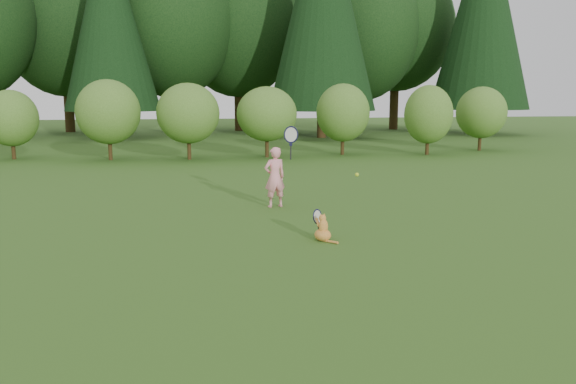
{
  "coord_description": "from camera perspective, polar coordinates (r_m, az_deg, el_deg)",
  "views": [
    {
      "loc": [
        -1.43,
        -8.25,
        2.27
      ],
      "look_at": [
        0.2,
        0.8,
        0.7
      ],
      "focal_mm": 35.0,
      "sensor_mm": 36.0,
      "label": 1
    }
  ],
  "objects": [
    {
      "name": "ground",
      "position": [
        8.68,
        -0.37,
        -5.48
      ],
      "size": [
        100.0,
        100.0,
        0.0
      ],
      "primitive_type": "plane",
      "color": "#315818",
      "rests_on": "ground"
    },
    {
      "name": "shrub_row",
      "position": [
        21.32,
        -6.39,
        7.31
      ],
      "size": [
        28.0,
        3.0,
        2.8
      ],
      "primitive_type": null,
      "color": "#406B21",
      "rests_on": "ground"
    },
    {
      "name": "tennis_ball",
      "position": [
        10.0,
        7.02,
        1.76
      ],
      "size": [
        0.07,
        0.07,
        0.07
      ],
      "color": "#C1DC19",
      "rests_on": "ground"
    },
    {
      "name": "cat",
      "position": [
        8.96,
        3.54,
        -3.53
      ],
      "size": [
        0.38,
        0.61,
        0.6
      ],
      "rotation": [
        0.0,
        0.0,
        0.23
      ],
      "color": "orange",
      "rests_on": "ground"
    },
    {
      "name": "child",
      "position": [
        11.57,
        -1.3,
        1.67
      ],
      "size": [
        0.72,
        0.45,
        1.87
      ],
      "rotation": [
        0.0,
        0.0,
        3.38
      ],
      "color": "pink",
      "rests_on": "ground"
    }
  ]
}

